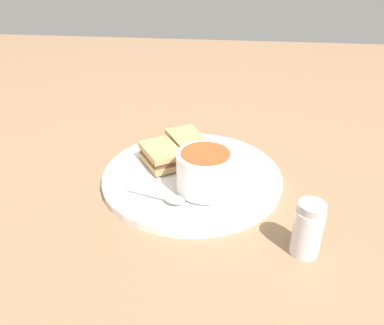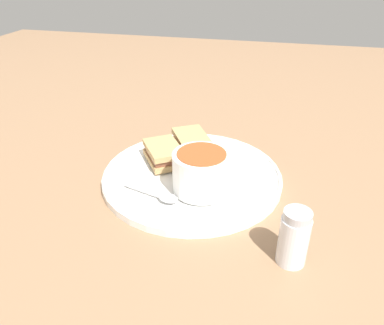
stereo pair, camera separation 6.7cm
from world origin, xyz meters
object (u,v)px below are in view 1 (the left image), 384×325
salt_shaker (308,229)px  spoon (170,199)px  sandwich_half_far (161,155)px  soup_bowl (205,171)px  sandwich_half_near (186,142)px

salt_shaker → spoon: bearing=159.8°
salt_shaker → sandwich_half_far: bearing=141.2°
soup_bowl → sandwich_half_near: 0.15m
sandwich_half_near → sandwich_half_far: bearing=-123.4°
spoon → sandwich_half_near: size_ratio=1.02×
soup_bowl → sandwich_half_far: bearing=139.6°
soup_bowl → salt_shaker: soup_bowl is taller
sandwich_half_far → salt_shaker: size_ratio=1.26×
sandwich_half_near → soup_bowl: bearing=-69.7°
soup_bowl → sandwich_half_far: size_ratio=0.91×
spoon → sandwich_half_far: bearing=124.1°
soup_bowl → sandwich_half_near: bearing=110.3°
soup_bowl → salt_shaker: (0.15, -0.12, -0.01)m
sandwich_half_near → spoon: bearing=-90.6°
spoon → salt_shaker: (0.20, -0.07, 0.02)m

